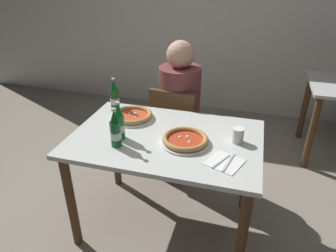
{
  "coord_description": "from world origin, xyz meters",
  "views": [
    {
      "loc": [
        0.48,
        -1.62,
        1.73
      ],
      "look_at": [
        0.0,
        0.05,
        0.8
      ],
      "focal_mm": 32.86,
      "sensor_mm": 36.0,
      "label": 1
    }
  ],
  "objects_px": {
    "pizza_marinara_far": "(133,116)",
    "beer_bottle_center": "(115,131)",
    "beer_bottle_right": "(115,97)",
    "paper_cup": "(238,135)",
    "diner_seated": "(179,115)",
    "beer_bottle_left": "(119,123)",
    "napkin_with_cutlery": "(225,162)",
    "chair_behind_table": "(177,128)",
    "pizza_margherita_near": "(185,140)",
    "dining_table_main": "(166,152)"
  },
  "relations": [
    {
      "from": "pizza_marinara_far",
      "to": "beer_bottle_center",
      "type": "height_order",
      "value": "beer_bottle_center"
    },
    {
      "from": "beer_bottle_center",
      "to": "beer_bottle_right",
      "type": "xyz_separation_m",
      "value": [
        -0.22,
        0.47,
        0.0
      ]
    },
    {
      "from": "pizza_marinara_far",
      "to": "paper_cup",
      "type": "bearing_deg",
      "value": -9.6
    },
    {
      "from": "diner_seated",
      "to": "beer_bottle_left",
      "type": "bearing_deg",
      "value": -104.55
    },
    {
      "from": "beer_bottle_left",
      "to": "napkin_with_cutlery",
      "type": "relative_size",
      "value": 1.06
    },
    {
      "from": "beer_bottle_left",
      "to": "beer_bottle_center",
      "type": "xyz_separation_m",
      "value": [
        0.02,
        -0.09,
        0.0
      ]
    },
    {
      "from": "diner_seated",
      "to": "pizza_marinara_far",
      "type": "relative_size",
      "value": 4.01
    },
    {
      "from": "beer_bottle_left",
      "to": "chair_behind_table",
      "type": "bearing_deg",
      "value": 75.2
    },
    {
      "from": "chair_behind_table",
      "to": "napkin_with_cutlery",
      "type": "bearing_deg",
      "value": 128.94
    },
    {
      "from": "chair_behind_table",
      "to": "beer_bottle_right",
      "type": "relative_size",
      "value": 3.44
    },
    {
      "from": "chair_behind_table",
      "to": "pizza_margherita_near",
      "type": "bearing_deg",
      "value": 116.52
    },
    {
      "from": "chair_behind_table",
      "to": "napkin_with_cutlery",
      "type": "height_order",
      "value": "chair_behind_table"
    },
    {
      "from": "chair_behind_table",
      "to": "beer_bottle_center",
      "type": "height_order",
      "value": "beer_bottle_center"
    },
    {
      "from": "chair_behind_table",
      "to": "diner_seated",
      "type": "xyz_separation_m",
      "value": [
        0.01,
        0.05,
        0.1
      ]
    },
    {
      "from": "pizza_marinara_far",
      "to": "beer_bottle_left",
      "type": "xyz_separation_m",
      "value": [
        0.03,
        -0.28,
        0.08
      ]
    },
    {
      "from": "paper_cup",
      "to": "beer_bottle_right",
      "type": "bearing_deg",
      "value": 166.1
    },
    {
      "from": "dining_table_main",
      "to": "beer_bottle_left",
      "type": "height_order",
      "value": "beer_bottle_left"
    },
    {
      "from": "pizza_margherita_near",
      "to": "beer_bottle_center",
      "type": "bearing_deg",
      "value": -159.62
    },
    {
      "from": "dining_table_main",
      "to": "chair_behind_table",
      "type": "height_order",
      "value": "chair_behind_table"
    },
    {
      "from": "chair_behind_table",
      "to": "paper_cup",
      "type": "xyz_separation_m",
      "value": [
        0.53,
        -0.55,
        0.32
      ]
    },
    {
      "from": "pizza_margherita_near",
      "to": "paper_cup",
      "type": "distance_m",
      "value": 0.32
    },
    {
      "from": "beer_bottle_right",
      "to": "napkin_with_cutlery",
      "type": "relative_size",
      "value": 1.06
    },
    {
      "from": "chair_behind_table",
      "to": "diner_seated",
      "type": "distance_m",
      "value": 0.11
    },
    {
      "from": "dining_table_main",
      "to": "napkin_with_cutlery",
      "type": "bearing_deg",
      "value": -25.2
    },
    {
      "from": "napkin_with_cutlery",
      "to": "paper_cup",
      "type": "relative_size",
      "value": 2.45
    },
    {
      "from": "pizza_margherita_near",
      "to": "beer_bottle_center",
      "type": "relative_size",
      "value": 1.24
    },
    {
      "from": "pizza_margherita_near",
      "to": "beer_bottle_right",
      "type": "relative_size",
      "value": 1.24
    },
    {
      "from": "beer_bottle_left",
      "to": "beer_bottle_center",
      "type": "relative_size",
      "value": 1.0
    },
    {
      "from": "diner_seated",
      "to": "beer_bottle_right",
      "type": "xyz_separation_m",
      "value": [
        -0.4,
        -0.38,
        0.27
      ]
    },
    {
      "from": "beer_bottle_left",
      "to": "pizza_margherita_near",
      "type": "bearing_deg",
      "value": 7.76
    },
    {
      "from": "dining_table_main",
      "to": "pizza_marinara_far",
      "type": "xyz_separation_m",
      "value": [
        -0.3,
        0.18,
        0.14
      ]
    },
    {
      "from": "beer_bottle_right",
      "to": "diner_seated",
      "type": "bearing_deg",
      "value": 42.98
    },
    {
      "from": "diner_seated",
      "to": "pizza_margherita_near",
      "type": "distance_m",
      "value": 0.76
    },
    {
      "from": "pizza_marinara_far",
      "to": "napkin_with_cutlery",
      "type": "relative_size",
      "value": 1.29
    },
    {
      "from": "beer_bottle_left",
      "to": "dining_table_main",
      "type": "bearing_deg",
      "value": 19.68
    },
    {
      "from": "beer_bottle_right",
      "to": "paper_cup",
      "type": "distance_m",
      "value": 0.95
    },
    {
      "from": "chair_behind_table",
      "to": "napkin_with_cutlery",
      "type": "xyz_separation_m",
      "value": [
        0.48,
        -0.8,
        0.27
      ]
    },
    {
      "from": "chair_behind_table",
      "to": "beer_bottle_right",
      "type": "xyz_separation_m",
      "value": [
        -0.39,
        -0.33,
        0.37
      ]
    },
    {
      "from": "dining_table_main",
      "to": "paper_cup",
      "type": "xyz_separation_m",
      "value": [
        0.44,
        0.06,
        0.16
      ]
    },
    {
      "from": "dining_table_main",
      "to": "beer_bottle_right",
      "type": "height_order",
      "value": "beer_bottle_right"
    },
    {
      "from": "diner_seated",
      "to": "chair_behind_table",
      "type": "bearing_deg",
      "value": -101.04
    },
    {
      "from": "dining_table_main",
      "to": "diner_seated",
      "type": "bearing_deg",
      "value": 96.42
    },
    {
      "from": "chair_behind_table",
      "to": "pizza_marinara_far",
      "type": "relative_size",
      "value": 2.82
    },
    {
      "from": "pizza_marinara_far",
      "to": "beer_bottle_left",
      "type": "bearing_deg",
      "value": -84.51
    },
    {
      "from": "beer_bottle_right",
      "to": "napkin_with_cutlery",
      "type": "xyz_separation_m",
      "value": [
        0.87,
        -0.47,
        -0.1
      ]
    },
    {
      "from": "pizza_marinara_far",
      "to": "beer_bottle_right",
      "type": "height_order",
      "value": "beer_bottle_right"
    },
    {
      "from": "beer_bottle_right",
      "to": "paper_cup",
      "type": "xyz_separation_m",
      "value": [
        0.92,
        -0.23,
        -0.06
      ]
    },
    {
      "from": "dining_table_main",
      "to": "diner_seated",
      "type": "distance_m",
      "value": 0.67
    },
    {
      "from": "beer_bottle_center",
      "to": "beer_bottle_right",
      "type": "height_order",
      "value": "same"
    },
    {
      "from": "dining_table_main",
      "to": "beer_bottle_center",
      "type": "xyz_separation_m",
      "value": [
        -0.26,
        -0.19,
        0.22
      ]
    }
  ]
}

